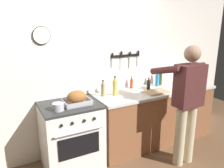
{
  "coord_description": "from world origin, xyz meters",
  "views": [
    {
      "loc": [
        -1.05,
        -1.72,
        1.95
      ],
      "look_at": [
        0.33,
        0.85,
        1.14
      ],
      "focal_mm": 36.42,
      "sensor_mm": 36.0,
      "label": 1
    }
  ],
  "objects": [
    {
      "name": "saucepan",
      "position": [
        -0.41,
        0.85,
        0.95
      ],
      "size": [
        0.14,
        0.14,
        0.09
      ],
      "color": "#B7B7BC",
      "rests_on": "stove"
    },
    {
      "name": "counter_block",
      "position": [
        1.21,
        0.99,
        0.46
      ],
      "size": [
        2.03,
        0.65,
        0.9
      ],
      "color": "brown",
      "rests_on": "ground"
    },
    {
      "name": "bottle_dish_soap",
      "position": [
        1.34,
        1.13,
        1.01
      ],
      "size": [
        0.07,
        0.07,
        0.25
      ],
      "color": "#338CCC",
      "rests_on": "counter_block"
    },
    {
      "name": "bottle_hot_sauce",
      "position": [
        0.89,
        1.23,
        0.98
      ],
      "size": [
        0.04,
        0.04,
        0.19
      ],
      "color": "red",
      "rests_on": "counter_block"
    },
    {
      "name": "bottle_cooking_oil",
      "position": [
        0.48,
        1.04,
        1.02
      ],
      "size": [
        0.07,
        0.07,
        0.28
      ],
      "color": "gold",
      "rests_on": "counter_block"
    },
    {
      "name": "roasting_pan",
      "position": [
        -0.14,
        0.94,
        0.99
      ],
      "size": [
        0.35,
        0.26,
        0.19
      ],
      "color": "#B7B7BC",
      "rests_on": "stove"
    },
    {
      "name": "cutting_board",
      "position": [
        1.1,
        0.86,
        0.91
      ],
      "size": [
        0.36,
        0.24,
        0.02
      ],
      "primitive_type": "cube",
      "color": "tan",
      "rests_on": "counter_block"
    },
    {
      "name": "bottle_vinegar",
      "position": [
        0.31,
        1.09,
        1.0
      ],
      "size": [
        0.06,
        0.06,
        0.24
      ],
      "color": "#997F4C",
      "rests_on": "counter_block"
    },
    {
      "name": "wall_back",
      "position": [
        -0.0,
        1.35,
        1.3
      ],
      "size": [
        6.0,
        0.13,
        2.6
      ],
      "color": "white",
      "rests_on": "ground"
    },
    {
      "name": "bottle_olive_oil",
      "position": [
        1.44,
        1.18,
        1.01
      ],
      "size": [
        0.06,
        0.06,
        0.25
      ],
      "color": "#385623",
      "rests_on": "counter_block"
    },
    {
      "name": "bottle_soy_sauce",
      "position": [
        1.09,
        1.04,
        0.98
      ],
      "size": [
        0.05,
        0.05,
        0.2
      ],
      "color": "black",
      "rests_on": "counter_block"
    },
    {
      "name": "stove",
      "position": [
        -0.22,
        0.99,
        0.45
      ],
      "size": [
        0.76,
        0.67,
        0.9
      ],
      "color": "white",
      "rests_on": "ground"
    },
    {
      "name": "person_cook",
      "position": [
        1.18,
        0.32,
        0.95
      ],
      "size": [
        0.51,
        0.63,
        1.66
      ],
      "rotation": [
        0.0,
        0.0,
        1.72
      ],
      "color": "#C6B793",
      "rests_on": "ground"
    }
  ]
}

